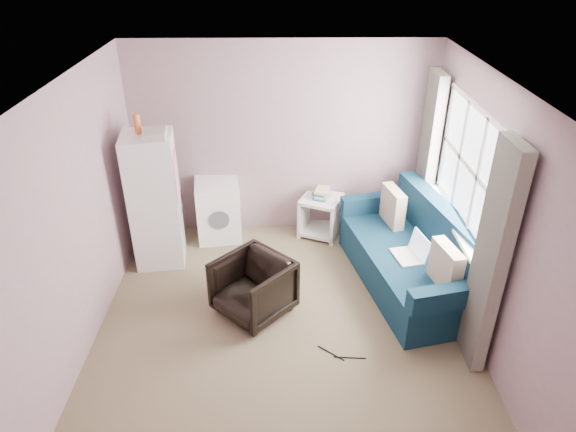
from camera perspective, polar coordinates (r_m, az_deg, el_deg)
name	(u,v)px	position (r m, az deg, el deg)	size (l,w,h in m)	color
room	(286,224)	(4.66, -0.26, -0.87)	(3.84, 4.24, 2.54)	#7B6B50
armchair	(253,285)	(5.40, -3.91, -7.65)	(0.69, 0.64, 0.71)	black
fridge	(155,200)	(6.20, -14.58, 1.77)	(0.63, 0.62, 1.85)	white
washing_machine	(218,209)	(6.74, -7.76, 0.80)	(0.62, 0.62, 0.78)	white
side_table	(321,213)	(6.78, 3.69, 0.35)	(0.64, 0.64, 0.67)	white
sofa	(414,258)	(5.99, 13.81, -4.55)	(1.38, 2.26, 0.94)	#10334A
window_dressing	(454,201)	(5.63, 17.93, 1.58)	(0.17, 2.62, 2.18)	white
floor_cables	(340,355)	(5.14, 5.84, -15.14)	(0.45, 0.21, 0.01)	black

